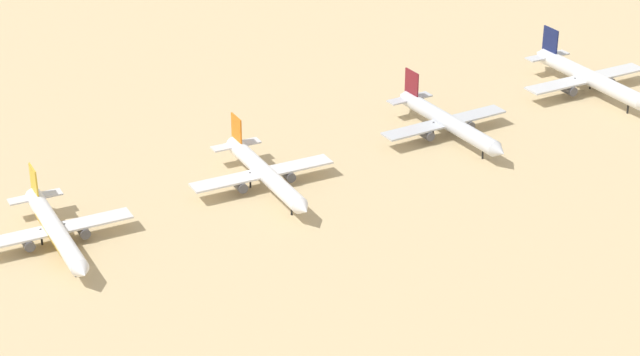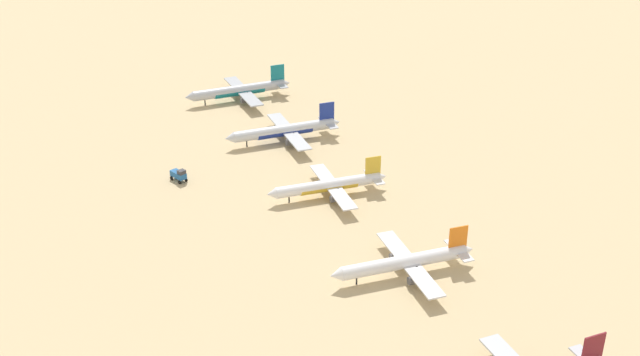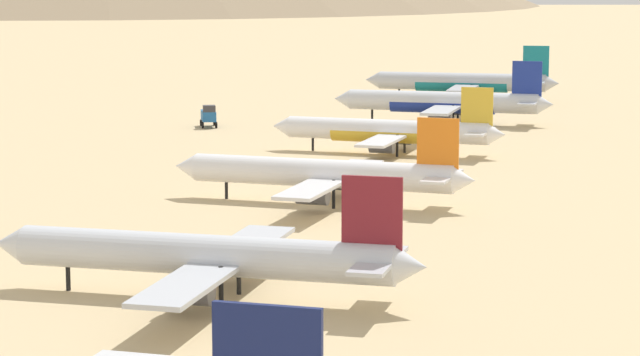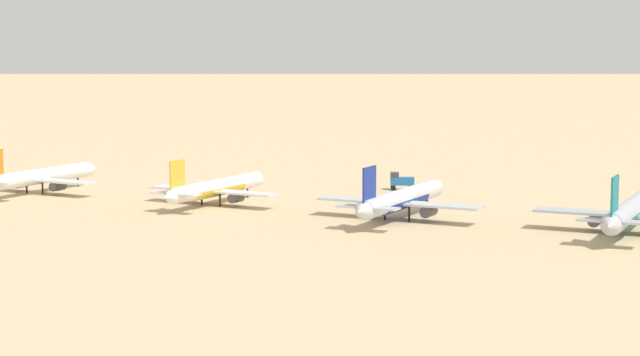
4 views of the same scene
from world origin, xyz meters
TOP-DOWN VIEW (x-y plane):
  - ground_plane at (0.00, 0.00)m, footprint 1800.00×1800.00m
  - parked_jet_0 at (-2.75, -126.31)m, footprint 39.97×32.40m
  - parked_jet_1 at (-3.81, -85.30)m, footprint 39.06×31.74m
  - parked_jet_2 at (-0.55, -44.99)m, footprint 35.37×28.81m
  - parked_jet_3 at (-0.04, -2.07)m, footprint 36.43×29.67m
  - service_truck at (35.14, -71.69)m, footprint 4.30×5.68m

SIDE VIEW (x-z plane):
  - ground_plane at x=0.00m, z-range 0.00..0.00m
  - service_truck at x=35.14m, z-range 0.13..4.03m
  - parked_jet_2 at x=-0.55m, z-range -1.71..8.49m
  - parked_jet_3 at x=-0.04m, z-range -1.71..8.79m
  - parked_jet_1 at x=-3.81m, z-range -1.88..9.38m
  - parked_jet_0 at x=-2.75m, z-range -1.93..9.61m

